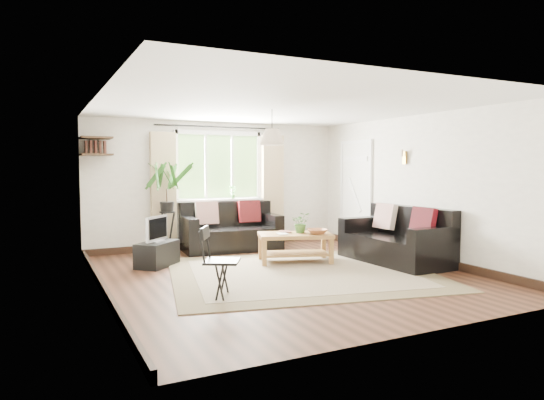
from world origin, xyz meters
name	(u,v)px	position (x,y,z in m)	size (l,w,h in m)	color
floor	(284,274)	(0.00, 0.00, 0.00)	(5.50, 5.50, 0.00)	black
ceiling	(285,106)	(0.00, 0.00, 2.40)	(5.50, 5.50, 0.00)	white
wall_back	(218,185)	(0.00, 2.75, 1.20)	(5.00, 0.02, 2.40)	white
wall_front	(424,205)	(0.00, -2.75, 1.20)	(5.00, 0.02, 2.40)	white
wall_left	(99,196)	(-2.50, 0.00, 1.20)	(0.02, 5.50, 2.40)	white
wall_right	(418,188)	(2.50, 0.00, 1.20)	(0.02, 5.50, 2.40)	white
rug	(302,273)	(0.25, -0.07, 0.01)	(3.70, 3.17, 0.02)	#B7AA8E
window	(219,167)	(0.00, 2.71, 1.55)	(2.50, 0.16, 2.16)	white
door	(356,195)	(2.47, 1.70, 1.00)	(0.06, 0.96, 2.06)	silver
corner_shelf	(96,146)	(-2.25, 2.50, 1.89)	(0.50, 0.50, 0.34)	black
pendant_lamp	(272,133)	(0.00, 0.40, 2.05)	(0.36, 0.36, 0.54)	beige
wall_sconce	(403,155)	(2.43, 0.30, 1.74)	(0.12, 0.12, 0.28)	beige
sofa_back	(231,228)	(0.06, 2.25, 0.42)	(1.78, 0.89, 0.84)	black
sofa_right	(395,236)	(1.98, -0.04, 0.43)	(0.91, 1.82, 0.86)	black
coffee_table	(295,248)	(0.56, 0.69, 0.24)	(1.16, 0.63, 0.48)	brown
table_plant	(301,223)	(0.67, 0.70, 0.64)	(0.30, 0.26, 0.34)	#346127
bowl	(317,231)	(0.84, 0.48, 0.52)	(0.33, 0.33, 0.08)	#9D5C36
book_a	(278,234)	(0.24, 0.68, 0.48)	(0.15, 0.21, 0.02)	white
book_b	(280,232)	(0.38, 0.88, 0.49)	(0.18, 0.25, 0.02)	#592F23
tv_stand	(157,254)	(-1.51, 1.38, 0.19)	(0.71, 0.40, 0.38)	black
tv	(157,228)	(-1.51, 1.38, 0.59)	(0.55, 0.18, 0.42)	#A5A5AA
palm_stand	(167,208)	(-1.10, 2.37, 0.82)	(0.64, 0.64, 1.64)	black
folding_chair	(222,262)	(-1.23, -0.77, 0.42)	(0.44, 0.44, 0.84)	black
sill_plant	(233,192)	(0.25, 2.63, 1.06)	(0.14, 0.10, 0.27)	#2D6023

